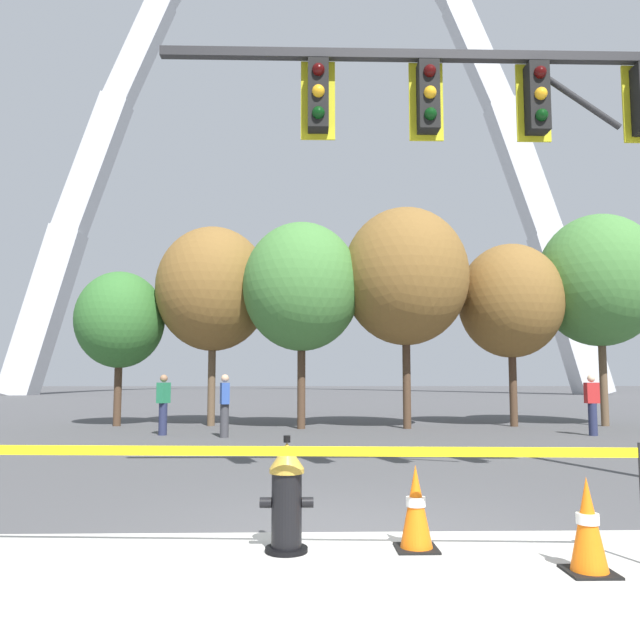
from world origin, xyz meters
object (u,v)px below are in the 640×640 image
at_px(fire_hydrant, 287,497).
at_px(traffic_signal_gantry, 571,148).
at_px(pedestrian_walking_left, 592,404).
at_px(traffic_cone_by_hydrant, 416,508).
at_px(traffic_cone_mid_sidewalk, 588,526).
at_px(pedestrian_walking_right, 225,405).
at_px(pedestrian_standing_center, 163,404).
at_px(monument_arch, 310,145).

distance_m(fire_hydrant, traffic_signal_gantry, 5.69).
bearing_deg(traffic_signal_gantry, pedestrian_walking_left, 64.32).
relative_size(fire_hydrant, traffic_cone_by_hydrant, 1.36).
height_order(traffic_cone_mid_sidewalk, pedestrian_walking_right, pedestrian_walking_right).
relative_size(fire_hydrant, pedestrian_walking_left, 0.62).
distance_m(fire_hydrant, pedestrian_standing_center, 11.72).
bearing_deg(traffic_signal_gantry, fire_hydrant, -149.37).
bearing_deg(traffic_cone_by_hydrant, pedestrian_walking_left, 58.45).
height_order(traffic_signal_gantry, monument_arch, monument_arch).
xyz_separation_m(fire_hydrant, traffic_cone_mid_sidewalk, (2.32, -0.65, -0.11)).
distance_m(traffic_cone_by_hydrant, pedestrian_walking_right, 10.86).
bearing_deg(traffic_cone_mid_sidewalk, pedestrian_walking_left, 64.73).
bearing_deg(traffic_cone_mid_sidewalk, pedestrian_standing_center, 116.54).
bearing_deg(traffic_cone_by_hydrant, traffic_signal_gantry, 40.42).
height_order(fire_hydrant, traffic_cone_mid_sidewalk, fire_hydrant).
bearing_deg(monument_arch, pedestrian_walking_right, -93.37).
distance_m(fire_hydrant, traffic_cone_mid_sidewalk, 2.41).
bearing_deg(pedestrian_walking_left, pedestrian_walking_right, -178.34).
height_order(traffic_cone_by_hydrant, traffic_signal_gantry, traffic_signal_gantry).
bearing_deg(fire_hydrant, traffic_cone_by_hydrant, 1.94).
bearing_deg(traffic_cone_by_hydrant, pedestrian_standing_center, 112.91).
bearing_deg(pedestrian_standing_center, monument_arch, 84.23).
distance_m(fire_hydrant, traffic_cone_by_hydrant, 1.13).
bearing_deg(pedestrian_standing_center, traffic_cone_by_hydrant, -67.09).
relative_size(traffic_signal_gantry, pedestrian_standing_center, 4.92).
height_order(traffic_signal_gantry, pedestrian_walking_right, traffic_signal_gantry).
distance_m(monument_arch, pedestrian_standing_center, 47.50).
height_order(fire_hydrant, monument_arch, monument_arch).
bearing_deg(traffic_cone_mid_sidewalk, monument_arch, 91.85).
xyz_separation_m(traffic_cone_by_hydrant, pedestrian_walking_right, (-2.99, 10.43, 0.46)).
bearing_deg(pedestrian_standing_center, traffic_signal_gantry, -51.87).
distance_m(fire_hydrant, pedestrian_walking_right, 10.64).
height_order(fire_hydrant, traffic_signal_gantry, traffic_signal_gantry).
xyz_separation_m(monument_arch, pedestrian_standing_center, (-4.18, -41.31, -23.07)).
height_order(fire_hydrant, pedestrian_standing_center, pedestrian_standing_center).
xyz_separation_m(traffic_signal_gantry, monument_arch, (-2.94, 50.37, 19.49)).
relative_size(traffic_cone_by_hydrant, pedestrian_walking_right, 0.46).
distance_m(traffic_cone_by_hydrant, pedestrian_standing_center, 12.07).
distance_m(fire_hydrant, monument_arch, 57.46).
distance_m(traffic_cone_mid_sidewalk, pedestrian_walking_right, 11.88).
distance_m(traffic_cone_by_hydrant, monument_arch, 57.47).
relative_size(traffic_cone_by_hydrant, traffic_signal_gantry, 0.09).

